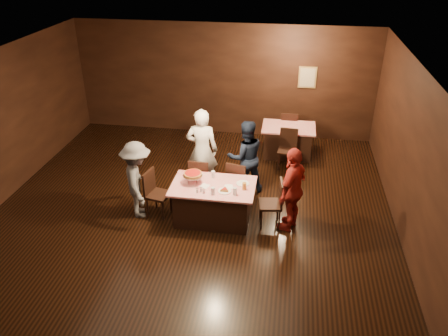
{
  "coord_description": "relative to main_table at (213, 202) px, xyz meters",
  "views": [
    {
      "loc": [
        1.79,
        -6.21,
        5.04
      ],
      "look_at": [
        0.64,
        1.08,
        1.0
      ],
      "focal_mm": 35.0,
      "sensor_mm": 36.0,
      "label": 1
    }
  ],
  "objects": [
    {
      "name": "chair_back_near",
      "position": [
        1.35,
        2.37,
        0.09
      ],
      "size": [
        0.45,
        0.45,
        0.95
      ],
      "primitive_type": "cube",
      "rotation": [
        0.0,
        0.0,
        -0.08
      ],
      "color": "black",
      "rests_on": "ground"
    },
    {
      "name": "chair_end_right",
      "position": [
        1.1,
        -0.0,
        0.09
      ],
      "size": [
        0.47,
        0.47,
        0.95
      ],
      "primitive_type": "cube",
      "rotation": [
        0.0,
        0.0,
        -1.44
      ],
      "color": "black",
      "rests_on": "ground"
    },
    {
      "name": "chair_back_far",
      "position": [
        1.35,
        3.67,
        0.09
      ],
      "size": [
        0.42,
        0.42,
        0.95
      ],
      "primitive_type": "cube",
      "rotation": [
        0.0,
        0.0,
        3.14
      ],
      "color": "black",
      "rests_on": "ground"
    },
    {
      "name": "chair_end_left",
      "position": [
        -1.1,
        -0.0,
        0.09
      ],
      "size": [
        0.5,
        0.5,
        0.95
      ],
      "primitive_type": "cube",
      "rotation": [
        0.0,
        0.0,
        1.35
      ],
      "color": "black",
      "rests_on": "ground"
    },
    {
      "name": "condiments",
      "position": [
        -0.18,
        -0.28,
        0.43
      ],
      "size": [
        0.17,
        0.1,
        0.09
      ],
      "color": "silver",
      "rests_on": "main_table"
    },
    {
      "name": "diner_white_jacket",
      "position": [
        -0.45,
        1.16,
        0.54
      ],
      "size": [
        0.69,
        0.46,
        1.85
      ],
      "primitive_type": "imported",
      "rotation": [
        0.0,
        0.0,
        3.17
      ],
      "color": "white",
      "rests_on": "ground"
    },
    {
      "name": "napkin_center",
      "position": [
        0.3,
        -0.0,
        0.39
      ],
      "size": [
        0.19,
        0.19,
        0.01
      ],
      "primitive_type": "cube",
      "rotation": [
        0.0,
        0.0,
        0.21
      ],
      "color": "white",
      "rests_on": "main_table"
    },
    {
      "name": "glass_back",
      "position": [
        -0.05,
        0.3,
        0.46
      ],
      "size": [
        0.08,
        0.08,
        0.14
      ],
      "primitive_type": "cylinder",
      "color": "silver",
      "rests_on": "main_table"
    },
    {
      "name": "main_table",
      "position": [
        0.0,
        0.0,
        0.0
      ],
      "size": [
        1.6,
        1.0,
        0.77
      ],
      "primitive_type": "cube",
      "color": "red",
      "rests_on": "ground"
    },
    {
      "name": "diner_red_shirt",
      "position": [
        1.49,
        -0.02,
        0.46
      ],
      "size": [
        0.76,
        1.07,
        1.68
      ],
      "primitive_type": "imported",
      "rotation": [
        0.0,
        0.0,
        -1.97
      ],
      "color": "#A8261F",
      "rests_on": "ground"
    },
    {
      "name": "room",
      "position": [
        -0.47,
        -0.78,
        1.75
      ],
      "size": [
        10.0,
        10.04,
        3.02
      ],
      "color": "black",
      "rests_on": "ground"
    },
    {
      "name": "plate_with_slice",
      "position": [
        0.25,
        -0.18,
        0.41
      ],
      "size": [
        0.25,
        0.25,
        0.06
      ],
      "color": "white",
      "rests_on": "main_table"
    },
    {
      "name": "glass_front_right",
      "position": [
        0.45,
        -0.25,
        0.46
      ],
      "size": [
        0.08,
        0.08,
        0.14
      ],
      "primitive_type": "cylinder",
      "color": "silver",
      "rests_on": "main_table"
    },
    {
      "name": "diner_navy_hoodie",
      "position": [
        0.48,
        1.19,
        0.43
      ],
      "size": [
        0.96,
        0.86,
        1.63
      ],
      "primitive_type": "imported",
      "rotation": [
        0.0,
        0.0,
        3.51
      ],
      "color": "black",
      "rests_on": "ground"
    },
    {
      "name": "chair_far_left",
      "position": [
        -0.4,
        0.75,
        0.09
      ],
      "size": [
        0.44,
        0.44,
        0.95
      ],
      "primitive_type": "cube",
      "rotation": [
        0.0,
        0.0,
        3.09
      ],
      "color": "black",
      "rests_on": "ground"
    },
    {
      "name": "diner_grey_knit",
      "position": [
        -1.47,
        -0.07,
        0.41
      ],
      "size": [
        0.94,
        1.17,
        1.58
      ],
      "primitive_type": "imported",
      "rotation": [
        0.0,
        0.0,
        1.96
      ],
      "color": "slate",
      "rests_on": "ground"
    },
    {
      "name": "back_table",
      "position": [
        1.35,
        3.07,
        0.0
      ],
      "size": [
        1.3,
        0.9,
        0.77
      ],
      "primitive_type": "cube",
      "color": "red",
      "rests_on": "ground"
    },
    {
      "name": "glass_front_left",
      "position": [
        0.05,
        -0.3,
        0.46
      ],
      "size": [
        0.08,
        0.08,
        0.14
      ],
      "primitive_type": "cylinder",
      "color": "silver",
      "rests_on": "main_table"
    },
    {
      "name": "chair_far_right",
      "position": [
        0.4,
        0.75,
        0.09
      ],
      "size": [
        0.51,
        0.51,
        0.95
      ],
      "primitive_type": "cube",
      "rotation": [
        0.0,
        0.0,
        2.9
      ],
      "color": "black",
      "rests_on": "ground"
    },
    {
      "name": "glass_amber",
      "position": [
        0.6,
        -0.05,
        0.46
      ],
      "size": [
        0.08,
        0.08,
        0.14
      ],
      "primitive_type": "cylinder",
      "color": "#BF7F26",
      "rests_on": "main_table"
    },
    {
      "name": "napkin_left",
      "position": [
        -0.15,
        -0.05,
        0.39
      ],
      "size": [
        0.21,
        0.21,
        0.01
      ],
      "primitive_type": "cube",
      "rotation": [
        0.0,
        0.0,
        -0.35
      ],
      "color": "white",
      "rests_on": "main_table"
    },
    {
      "name": "pizza_stand",
      "position": [
        -0.4,
        0.05,
        0.57
      ],
      "size": [
        0.38,
        0.38,
        0.22
      ],
      "color": "black",
      "rests_on": "main_table"
    },
    {
      "name": "plate_empty",
      "position": [
        0.55,
        0.15,
        0.39
      ],
      "size": [
        0.25,
        0.25,
        0.01
      ],
      "primitive_type": "cylinder",
      "color": "white",
      "rests_on": "main_table"
    }
  ]
}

